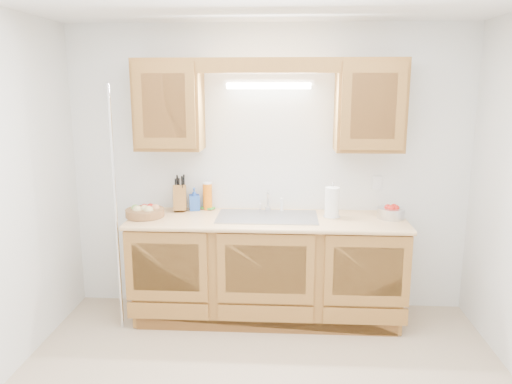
# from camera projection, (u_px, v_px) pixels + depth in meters

# --- Properties ---
(room) EXTENTS (3.52, 3.50, 2.50)m
(room) POSITION_uv_depth(u_px,v_px,m) (260.00, 213.00, 2.94)
(room) COLOR tan
(room) RESTS_ON ground
(base_cabinets) EXTENTS (2.20, 0.60, 0.86)m
(base_cabinets) POSITION_uv_depth(u_px,v_px,m) (267.00, 269.00, 4.28)
(base_cabinets) COLOR olive
(base_cabinets) RESTS_ON ground
(countertop) EXTENTS (2.30, 0.63, 0.04)m
(countertop) POSITION_uv_depth(u_px,v_px,m) (267.00, 220.00, 4.17)
(countertop) COLOR tan
(countertop) RESTS_ON base_cabinets
(upper_cabinet_left) EXTENTS (0.55, 0.33, 0.75)m
(upper_cabinet_left) POSITION_uv_depth(u_px,v_px,m) (169.00, 105.00, 4.17)
(upper_cabinet_left) COLOR olive
(upper_cabinet_left) RESTS_ON room
(upper_cabinet_right) EXTENTS (0.55, 0.33, 0.75)m
(upper_cabinet_right) POSITION_uv_depth(u_px,v_px,m) (370.00, 105.00, 4.07)
(upper_cabinet_right) COLOR olive
(upper_cabinet_right) RESTS_ON room
(valance) EXTENTS (2.20, 0.05, 0.12)m
(valance) POSITION_uv_depth(u_px,v_px,m) (268.00, 65.00, 3.91)
(valance) COLOR olive
(valance) RESTS_ON room
(fluorescent_fixture) EXTENTS (0.76, 0.08, 0.08)m
(fluorescent_fixture) POSITION_uv_depth(u_px,v_px,m) (269.00, 84.00, 4.16)
(fluorescent_fixture) COLOR white
(fluorescent_fixture) RESTS_ON room
(sink) EXTENTS (0.84, 0.46, 0.36)m
(sink) POSITION_uv_depth(u_px,v_px,m) (267.00, 225.00, 4.20)
(sink) COLOR #9E9EA3
(sink) RESTS_ON countertop
(wire_shelf_pole) EXTENTS (0.03, 0.03, 2.00)m
(wire_shelf_pole) POSITION_uv_depth(u_px,v_px,m) (116.00, 212.00, 3.97)
(wire_shelf_pole) COLOR silver
(wire_shelf_pole) RESTS_ON ground
(outlet_plate) EXTENTS (0.08, 0.01, 0.12)m
(outlet_plate) POSITION_uv_depth(u_px,v_px,m) (377.00, 183.00, 4.36)
(outlet_plate) COLOR white
(outlet_plate) RESTS_ON room
(fruit_basket) EXTENTS (0.41, 0.41, 0.10)m
(fruit_basket) POSITION_uv_depth(u_px,v_px,m) (145.00, 212.00, 4.20)
(fruit_basket) COLOR #92633B
(fruit_basket) RESTS_ON countertop
(knife_block) EXTENTS (0.14, 0.20, 0.33)m
(knife_block) POSITION_uv_depth(u_px,v_px,m) (180.00, 197.00, 4.39)
(knife_block) COLOR olive
(knife_block) RESTS_ON countertop
(orange_canister) EXTENTS (0.08, 0.08, 0.25)m
(orange_canister) POSITION_uv_depth(u_px,v_px,m) (207.00, 196.00, 4.42)
(orange_canister) COLOR orange
(orange_canister) RESTS_ON countertop
(soap_bottle) EXTENTS (0.11, 0.11, 0.20)m
(soap_bottle) POSITION_uv_depth(u_px,v_px,m) (194.00, 199.00, 4.41)
(soap_bottle) COLOR blue
(soap_bottle) RESTS_ON countertop
(sponge) EXTENTS (0.13, 0.11, 0.02)m
(sponge) POSITION_uv_depth(u_px,v_px,m) (208.00, 209.00, 4.44)
(sponge) COLOR #CC333F
(sponge) RESTS_ON countertop
(paper_towel) EXTENTS (0.15, 0.15, 0.30)m
(paper_towel) POSITION_uv_depth(u_px,v_px,m) (332.00, 203.00, 4.16)
(paper_towel) COLOR silver
(paper_towel) RESTS_ON countertop
(apple_bowl) EXTENTS (0.25, 0.25, 0.12)m
(apple_bowl) POSITION_uv_depth(u_px,v_px,m) (391.00, 212.00, 4.15)
(apple_bowl) COLOR silver
(apple_bowl) RESTS_ON countertop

